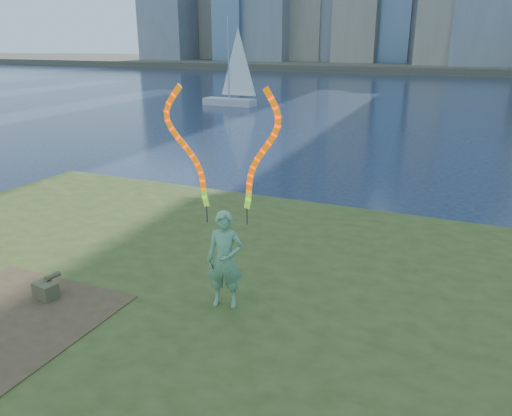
% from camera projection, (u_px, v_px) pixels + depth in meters
% --- Properties ---
extents(ground, '(320.00, 320.00, 0.00)m').
position_uv_depth(ground, '(212.00, 300.00, 10.64)').
color(ground, '#17233B').
rests_on(ground, ground).
extents(grassy_knoll, '(20.00, 18.00, 0.80)m').
position_uv_depth(grassy_knoll, '(147.00, 343.00, 8.54)').
color(grassy_knoll, '#364518').
rests_on(grassy_knoll, ground).
extents(dirt_patch, '(3.20, 3.00, 0.02)m').
position_uv_depth(dirt_patch, '(6.00, 317.00, 8.45)').
color(dirt_patch, '#47331E').
rests_on(dirt_patch, grassy_knoll).
extents(far_shore, '(320.00, 40.00, 1.20)m').
position_uv_depth(far_shore, '(457.00, 66.00, 92.76)').
color(far_shore, '#494435').
rests_on(far_shore, ground).
extents(woman_with_ribbons, '(2.04, 0.67, 4.11)m').
position_uv_depth(woman_with_ribbons, '(225.00, 231.00, 8.46)').
color(woman_with_ribbons, '#17702C').
rests_on(woman_with_ribbons, grassy_knoll).
extents(canvas_bag, '(0.47, 0.53, 0.40)m').
position_uv_depth(canvas_bag, '(46.00, 290.00, 9.06)').
color(canvas_bag, '#4A4D2B').
rests_on(canvas_bag, grassy_knoll).
extents(sailboat, '(4.74, 1.57, 7.17)m').
position_uv_depth(sailboat, '(232.00, 91.00, 41.66)').
color(sailboat, beige).
rests_on(sailboat, ground).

